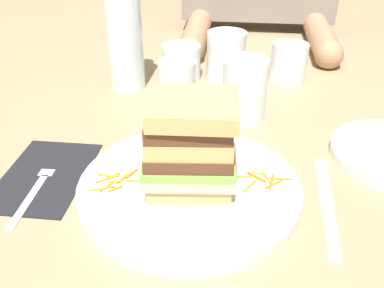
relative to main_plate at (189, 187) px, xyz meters
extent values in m
plane|color=#9E8460|center=(-0.02, 0.02, -0.01)|extent=(3.00, 3.00, 0.00)
cylinder|color=white|center=(0.00, 0.00, 0.00)|extent=(0.29, 0.29, 0.02)
cube|color=tan|center=(0.00, 0.00, 0.02)|extent=(0.11, 0.10, 0.02)
cube|color=#E0A393|center=(0.00, 0.00, 0.04)|extent=(0.12, 0.11, 0.01)
cube|color=#7AB74C|center=(0.00, 0.00, 0.05)|extent=(0.12, 0.11, 0.01)
cube|color=#56331E|center=(0.00, 0.00, 0.06)|extent=(0.11, 0.10, 0.02)
cube|color=tan|center=(0.00, 0.00, 0.08)|extent=(0.11, 0.10, 0.02)
cube|color=#56331E|center=(0.00, 0.00, 0.10)|extent=(0.11, 0.10, 0.02)
cube|color=tan|center=(0.01, 0.00, 0.12)|extent=(0.11, 0.10, 0.02)
cylinder|color=orange|center=(-0.07, -0.01, 0.01)|extent=(0.02, 0.00, 0.00)
cylinder|color=orange|center=(-0.10, -0.02, 0.01)|extent=(0.02, 0.03, 0.00)
cylinder|color=orange|center=(-0.11, -0.01, 0.01)|extent=(0.03, 0.02, 0.00)
cylinder|color=orange|center=(-0.09, 0.00, 0.01)|extent=(0.01, 0.02, 0.00)
cylinder|color=orange|center=(-0.09, -0.03, 0.01)|extent=(0.02, 0.02, 0.00)
cylinder|color=orange|center=(-0.11, -0.03, 0.01)|extent=(0.03, 0.01, 0.00)
cylinder|color=orange|center=(-0.09, -0.01, 0.01)|extent=(0.02, 0.01, 0.00)
cylinder|color=orange|center=(-0.10, 0.00, 0.01)|extent=(0.02, 0.02, 0.00)
cylinder|color=orange|center=(-0.08, 0.01, 0.01)|extent=(0.01, 0.02, 0.00)
cylinder|color=orange|center=(-0.11, 0.00, 0.01)|extent=(0.03, 0.01, 0.00)
cylinder|color=orange|center=(0.07, 0.02, 0.01)|extent=(0.02, 0.01, 0.00)
cylinder|color=orange|center=(0.10, 0.02, 0.01)|extent=(0.01, 0.02, 0.00)
cylinder|color=orange|center=(0.09, 0.02, 0.01)|extent=(0.02, 0.02, 0.00)
cylinder|color=orange|center=(0.11, 0.01, 0.01)|extent=(0.01, 0.03, 0.00)
cylinder|color=orange|center=(0.08, 0.00, 0.01)|extent=(0.02, 0.03, 0.00)
cylinder|color=orange|center=(0.12, 0.01, 0.01)|extent=(0.03, 0.00, 0.00)
cylinder|color=orange|center=(0.09, 0.03, 0.01)|extent=(0.02, 0.01, 0.00)
cylinder|color=orange|center=(0.11, 0.01, 0.01)|extent=(0.02, 0.02, 0.00)
cube|color=black|center=(-0.20, 0.01, -0.01)|extent=(0.11, 0.17, 0.00)
cube|color=silver|center=(-0.20, -0.04, 0.00)|extent=(0.01, 0.11, 0.00)
cube|color=silver|center=(-0.20, 0.02, 0.00)|extent=(0.02, 0.02, 0.00)
cylinder|color=silver|center=(-0.20, 0.05, 0.00)|extent=(0.00, 0.04, 0.00)
cylinder|color=silver|center=(-0.20, 0.05, 0.00)|extent=(0.00, 0.04, 0.00)
cylinder|color=silver|center=(-0.21, 0.05, 0.00)|extent=(0.00, 0.04, 0.00)
cylinder|color=silver|center=(-0.21, 0.05, 0.00)|extent=(0.00, 0.04, 0.00)
cube|color=silver|center=(0.17, -0.06, -0.01)|extent=(0.02, 0.10, 0.00)
cube|color=silver|center=(0.18, 0.04, -0.01)|extent=(0.02, 0.11, 0.00)
cylinder|color=white|center=(0.07, 0.22, 0.04)|extent=(0.08, 0.08, 0.10)
cylinder|color=orange|center=(0.07, 0.22, 0.03)|extent=(0.07, 0.07, 0.08)
cylinder|color=silver|center=(-0.16, 0.32, 0.09)|extent=(0.07, 0.07, 0.20)
cylinder|color=silver|center=(0.03, 0.38, 0.04)|extent=(0.08, 0.08, 0.10)
cylinder|color=silver|center=(0.15, 0.39, 0.03)|extent=(0.07, 0.07, 0.08)
cylinder|color=silver|center=(-0.05, 0.25, 0.03)|extent=(0.07, 0.07, 0.08)
cylinder|color=silver|center=(-0.06, 0.37, 0.03)|extent=(0.08, 0.08, 0.07)
cylinder|color=tan|center=(-0.05, 0.58, 0.02)|extent=(0.06, 0.23, 0.06)
cylinder|color=tan|center=(0.25, 0.58, 0.02)|extent=(0.06, 0.23, 0.06)
sphere|color=tan|center=(-0.05, 0.47, 0.02)|extent=(0.06, 0.06, 0.06)
sphere|color=tan|center=(0.25, 0.47, 0.02)|extent=(0.06, 0.06, 0.06)
camera|label=1|loc=(0.05, -0.44, 0.34)|focal=39.67mm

